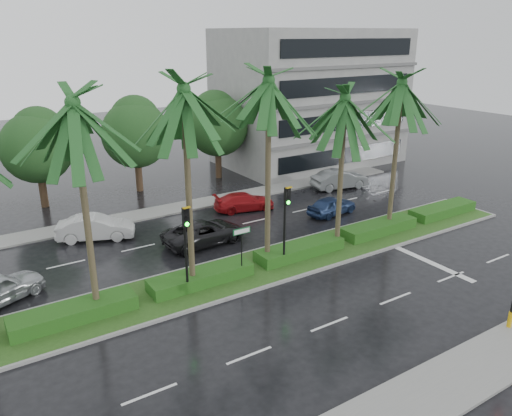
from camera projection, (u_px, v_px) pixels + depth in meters
ground at (264, 278)px, 25.02m from camera, size 120.00×120.00×0.00m
near_sidewalk at (430, 394)px, 16.91m from camera, size 40.00×2.40×0.12m
far_sidewalk at (168, 210)px, 34.52m from camera, size 40.00×2.00×0.12m
median at (253, 269)px, 25.79m from camera, size 36.00×4.00×0.15m
hedge at (253, 263)px, 25.66m from camera, size 35.20×1.40×0.60m
lane_markings at (317, 267)px, 26.23m from camera, size 34.00×13.06×0.01m
palm_row at (229, 110)px, 22.42m from camera, size 26.30×4.20×10.19m
signal_median_left at (186, 238)px, 22.22m from camera, size 0.34×0.42×4.36m
signal_median_right at (286, 215)px, 25.03m from camera, size 0.34×0.42×4.36m
street_sign at (242, 240)px, 24.19m from camera, size 0.95×0.09×2.60m
bg_trees at (149, 130)px, 38.01m from camera, size 32.83×5.11×7.39m
building at (310, 97)px, 45.99m from camera, size 16.00×10.00×12.00m
car_white at (96, 227)px, 29.53m from camera, size 3.14×4.69×1.46m
car_darkgrey at (204, 232)px, 28.93m from camera, size 2.50×5.02×1.37m
car_red at (244, 202)px, 34.46m from camera, size 2.58×4.47×1.22m
car_blue at (332, 206)px, 33.60m from camera, size 1.93×3.85×1.26m
car_grey at (340, 179)px, 39.22m from camera, size 2.35×4.77×1.50m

